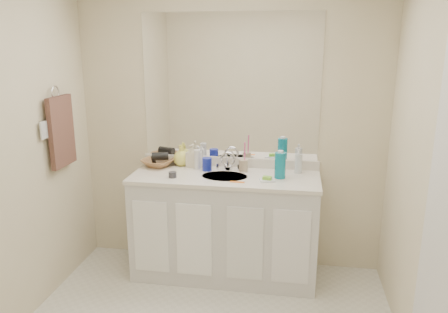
% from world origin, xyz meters
% --- Properties ---
extents(wall_back, '(2.60, 0.02, 2.40)m').
position_xyz_m(wall_back, '(0.00, 1.30, 1.20)').
color(wall_back, beige).
rests_on(wall_back, floor).
extents(wall_front, '(2.60, 0.02, 2.40)m').
position_xyz_m(wall_front, '(0.00, -1.30, 1.20)').
color(wall_front, beige).
rests_on(wall_front, floor).
extents(wall_right, '(0.02, 2.60, 2.40)m').
position_xyz_m(wall_right, '(1.30, 0.00, 1.20)').
color(wall_right, beige).
rests_on(wall_right, floor).
extents(vanity_cabinet, '(1.50, 0.55, 0.85)m').
position_xyz_m(vanity_cabinet, '(0.00, 1.02, 0.42)').
color(vanity_cabinet, silver).
rests_on(vanity_cabinet, floor).
extents(countertop, '(1.52, 0.57, 0.03)m').
position_xyz_m(countertop, '(0.00, 1.02, 0.86)').
color(countertop, white).
rests_on(countertop, vanity_cabinet).
extents(backsplash, '(1.52, 0.03, 0.08)m').
position_xyz_m(backsplash, '(0.00, 1.29, 0.92)').
color(backsplash, silver).
rests_on(backsplash, countertop).
extents(sink_basin, '(0.37, 0.37, 0.02)m').
position_xyz_m(sink_basin, '(0.00, 1.00, 0.87)').
color(sink_basin, beige).
rests_on(sink_basin, countertop).
extents(faucet, '(0.02, 0.02, 0.11)m').
position_xyz_m(faucet, '(0.00, 1.18, 0.94)').
color(faucet, silver).
rests_on(faucet, countertop).
extents(mirror, '(1.48, 0.01, 1.20)m').
position_xyz_m(mirror, '(0.00, 1.29, 1.56)').
color(mirror, white).
rests_on(mirror, wall_back).
extents(blue_mug, '(0.10, 0.10, 0.11)m').
position_xyz_m(blue_mug, '(-0.17, 1.13, 0.93)').
color(blue_mug, '#1725A4').
rests_on(blue_mug, countertop).
extents(tan_cup, '(0.08, 0.08, 0.10)m').
position_xyz_m(tan_cup, '(0.13, 1.16, 0.93)').
color(tan_cup, tan).
rests_on(tan_cup, countertop).
extents(toothbrush, '(0.01, 0.04, 0.20)m').
position_xyz_m(toothbrush, '(0.14, 1.16, 1.03)').
color(toothbrush, '#ED3E94').
rests_on(toothbrush, tan_cup).
extents(mouthwash_bottle, '(0.10, 0.10, 0.21)m').
position_xyz_m(mouthwash_bottle, '(0.44, 1.03, 0.98)').
color(mouthwash_bottle, '#0B758D').
rests_on(mouthwash_bottle, countertop).
extents(clear_pump_bottle, '(0.07, 0.07, 0.16)m').
position_xyz_m(clear_pump_bottle, '(0.58, 1.19, 0.96)').
color(clear_pump_bottle, silver).
rests_on(clear_pump_bottle, countertop).
extents(soap_dish, '(0.13, 0.11, 0.01)m').
position_xyz_m(soap_dish, '(0.35, 0.93, 0.89)').
color(soap_dish, white).
rests_on(soap_dish, countertop).
extents(green_soap, '(0.07, 0.06, 0.02)m').
position_xyz_m(green_soap, '(0.35, 0.93, 0.90)').
color(green_soap, '#77C22F').
rests_on(green_soap, soap_dish).
extents(orange_comb, '(0.11, 0.03, 0.00)m').
position_xyz_m(orange_comb, '(0.12, 0.86, 0.88)').
color(orange_comb, orange).
rests_on(orange_comb, countertop).
extents(dark_jar, '(0.07, 0.07, 0.04)m').
position_xyz_m(dark_jar, '(-0.40, 0.90, 0.90)').
color(dark_jar, '#2E2E34').
rests_on(dark_jar, countertop).
extents(extra_white_bottle, '(0.06, 0.06, 0.17)m').
position_xyz_m(extra_white_bottle, '(-0.26, 1.16, 0.96)').
color(extra_white_bottle, silver).
rests_on(extra_white_bottle, countertop).
extents(soap_bottle_white, '(0.09, 0.09, 0.18)m').
position_xyz_m(soap_bottle_white, '(-0.27, 1.23, 0.97)').
color(soap_bottle_white, white).
rests_on(soap_bottle_white, countertop).
extents(soap_bottle_cream, '(0.10, 0.11, 0.20)m').
position_xyz_m(soap_bottle_cream, '(-0.32, 1.23, 0.98)').
color(soap_bottle_cream, beige).
rests_on(soap_bottle_cream, countertop).
extents(soap_bottle_yellow, '(0.19, 0.19, 0.18)m').
position_xyz_m(soap_bottle_yellow, '(-0.42, 1.25, 0.97)').
color(soap_bottle_yellow, '#E4DF58').
rests_on(soap_bottle_yellow, countertop).
extents(wicker_basket, '(0.34, 0.34, 0.07)m').
position_xyz_m(wicker_basket, '(-0.61, 1.19, 0.91)').
color(wicker_basket, '#8E6039').
rests_on(wicker_basket, countertop).
extents(hair_dryer, '(0.15, 0.11, 0.07)m').
position_xyz_m(hair_dryer, '(-0.59, 1.19, 0.97)').
color(hair_dryer, black).
rests_on(hair_dryer, wicker_basket).
extents(towel_ring, '(0.01, 0.11, 0.11)m').
position_xyz_m(towel_ring, '(-1.27, 0.77, 1.55)').
color(towel_ring, silver).
rests_on(towel_ring, wall_left).
extents(hand_towel, '(0.04, 0.32, 0.55)m').
position_xyz_m(hand_towel, '(-1.25, 0.77, 1.25)').
color(hand_towel, '#3C2620').
rests_on(hand_towel, towel_ring).
extents(switch_plate, '(0.01, 0.08, 0.13)m').
position_xyz_m(switch_plate, '(-1.27, 0.57, 1.30)').
color(switch_plate, silver).
rests_on(switch_plate, wall_left).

